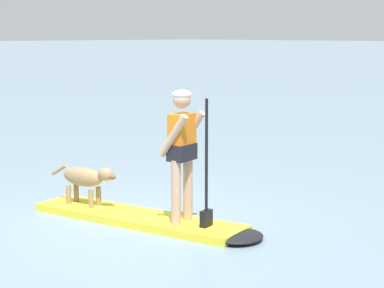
% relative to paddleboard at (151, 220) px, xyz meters
% --- Properties ---
extents(ground_plane, '(400.00, 400.00, 0.00)m').
position_rel_paddleboard_xyz_m(ground_plane, '(-0.22, -0.05, -0.05)').
color(ground_plane, gray).
extents(paddleboard, '(3.33, 1.32, 0.10)m').
position_rel_paddleboard_xyz_m(paddleboard, '(0.00, 0.00, 0.00)').
color(paddleboard, yellow).
rests_on(paddleboard, ground_plane).
extents(person_paddler, '(0.65, 0.55, 1.63)m').
position_rel_paddleboard_xyz_m(person_paddler, '(0.47, 0.10, 0.99)').
color(person_paddler, tan).
rests_on(person_paddler, paddleboard).
extents(dog, '(1.12, 0.36, 0.55)m').
position_rel_paddleboard_xyz_m(dog, '(-1.07, -0.23, 0.42)').
color(dog, '#997A51').
rests_on(dog, paddleboard).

